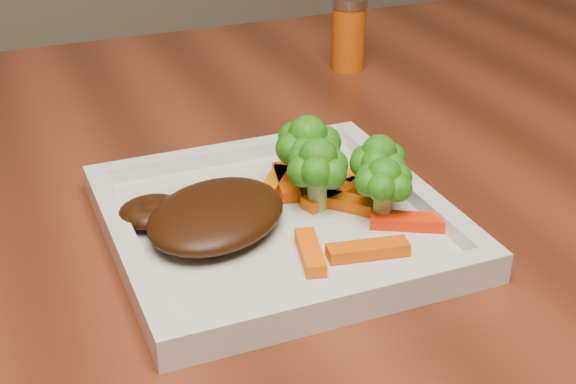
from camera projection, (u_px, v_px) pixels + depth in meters
name	position (u px, v px, depth m)	size (l,w,h in m)	color
plate	(277.00, 227.00, 0.67)	(0.27, 0.27, 0.01)	silver
steak	(216.00, 215.00, 0.64)	(0.13, 0.10, 0.03)	#361708
broccoli_0	(308.00, 154.00, 0.70)	(0.07, 0.07, 0.07)	#1A6510
broccoli_1	(378.00, 166.00, 0.68)	(0.06, 0.06, 0.06)	#237012
broccoli_2	(383.00, 189.00, 0.65)	(0.05, 0.05, 0.06)	#255B0F
broccoli_3	(318.00, 175.00, 0.67)	(0.06, 0.06, 0.06)	#255F0F
carrot_0	(368.00, 250.00, 0.61)	(0.06, 0.02, 0.01)	#D24D03
carrot_1	(410.00, 221.00, 0.65)	(0.06, 0.02, 0.01)	#F22303
carrot_2	(310.00, 252.00, 0.61)	(0.06, 0.02, 0.01)	#ED5703
carrot_3	(362.00, 172.00, 0.73)	(0.06, 0.02, 0.01)	orange
carrot_4	(286.00, 182.00, 0.71)	(0.06, 0.02, 0.01)	#DC4203
carrot_5	(355.00, 204.00, 0.68)	(0.06, 0.02, 0.01)	#CB4A03
carrot_6	(334.00, 195.00, 0.69)	(0.06, 0.02, 0.01)	#FF5A04
spice_shaker	(349.00, 34.00, 1.01)	(0.04, 0.04, 0.09)	#BC470A
carrot_7	(274.00, 182.00, 0.71)	(0.05, 0.01, 0.01)	orange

